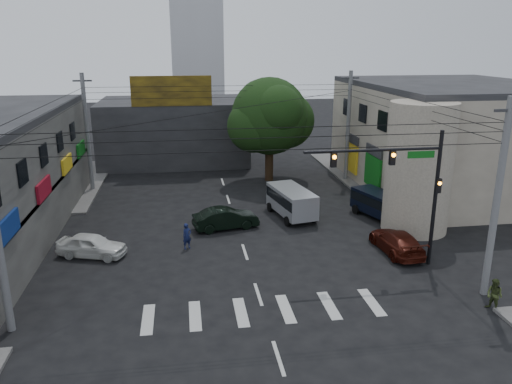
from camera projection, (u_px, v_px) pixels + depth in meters
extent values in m
plane|color=black|center=(250.00, 267.00, 26.25)|extent=(160.00, 160.00, 0.00)
cube|color=#514F4C|center=(2.00, 186.00, 40.75)|extent=(16.00, 16.00, 0.15)
cube|color=#514F4C|center=(417.00, 171.00, 45.82)|extent=(16.00, 16.00, 0.15)
cube|color=gray|center=(450.00, 138.00, 39.96)|extent=(14.00, 18.00, 8.00)
cylinder|color=gray|center=(419.00, 168.00, 30.45)|extent=(4.00, 4.00, 8.00)
cube|color=#232326|center=(174.00, 130.00, 49.46)|extent=(14.00, 10.00, 6.00)
cube|color=olive|center=(171.00, 91.00, 43.59)|extent=(7.00, 0.30, 2.60)
cylinder|color=black|center=(269.00, 155.00, 42.29)|extent=(0.70, 0.70, 4.40)
sphere|color=black|center=(269.00, 116.00, 41.35)|extent=(6.40, 6.40, 6.40)
cylinder|color=black|center=(435.00, 200.00, 25.61)|extent=(0.20, 0.20, 7.20)
cylinder|color=black|center=(374.00, 150.00, 24.34)|extent=(7.00, 0.14, 0.14)
cube|color=black|center=(392.00, 158.00, 24.60)|extent=(0.28, 0.22, 0.75)
cube|color=black|center=(334.00, 160.00, 24.18)|extent=(0.28, 0.22, 0.75)
sphere|color=orange|center=(394.00, 155.00, 24.42)|extent=(0.20, 0.20, 0.20)
sphere|color=orange|center=(335.00, 157.00, 24.00)|extent=(0.20, 0.20, 0.20)
cube|color=#0D6115|center=(421.00, 155.00, 24.78)|extent=(1.40, 0.06, 0.35)
cylinder|color=#59595B|center=(497.00, 201.00, 22.15)|extent=(0.32, 0.32, 9.20)
cylinder|color=#59595B|center=(87.00, 133.00, 38.61)|extent=(0.32, 0.32, 9.20)
cylinder|color=#59595B|center=(348.00, 127.00, 41.57)|extent=(0.32, 0.32, 9.20)
imported|color=black|center=(226.00, 218.00, 31.53)|extent=(2.97, 4.65, 1.35)
imported|color=white|center=(92.00, 245.00, 27.42)|extent=(3.81, 4.70, 1.29)
imported|color=#3C0F08|center=(397.00, 242.00, 27.96)|extent=(2.22, 4.56, 1.27)
imported|color=#131A43|center=(187.00, 236.00, 28.42)|extent=(0.86, 0.84, 1.51)
imported|color=#34401D|center=(494.00, 295.00, 21.79)|extent=(1.10, 1.05, 1.49)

